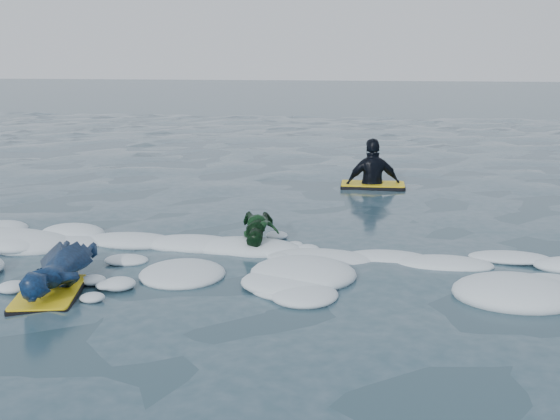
{
  "coord_description": "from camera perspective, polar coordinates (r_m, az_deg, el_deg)",
  "views": [
    {
      "loc": [
        2.14,
        -6.76,
        2.43
      ],
      "look_at": [
        0.8,
        1.6,
        0.55
      ],
      "focal_mm": 45.0,
      "sensor_mm": 36.0,
      "label": 1
    }
  ],
  "objects": [
    {
      "name": "ground",
      "position": [
        7.5,
        -8.08,
        -6.52
      ],
      "size": [
        120.0,
        120.0,
        0.0
      ],
      "primitive_type": "plane",
      "color": "#1B2F41",
      "rests_on": "ground"
    },
    {
      "name": "prone_child_unit",
      "position": [
        9.01,
        -1.69,
        -1.74
      ],
      "size": [
        0.63,
        1.15,
        0.41
      ],
      "rotation": [
        0.0,
        0.0,
        1.82
      ],
      "color": "black",
      "rests_on": "ground"
    },
    {
      "name": "foam_band",
      "position": [
        8.44,
        -6.02,
        -4.27
      ],
      "size": [
        12.0,
        3.1,
        0.3
      ],
      "primitive_type": null,
      "color": "white",
      "rests_on": "ground"
    },
    {
      "name": "prone_woman_unit",
      "position": [
        7.69,
        -17.61,
        -4.79
      ],
      "size": [
        0.84,
        1.7,
        0.42
      ],
      "rotation": [
        0.0,
        0.0,
        1.82
      ],
      "color": "black",
      "rests_on": "ground"
    },
    {
      "name": "waiting_rider_unit",
      "position": [
        13.15,
        7.55,
        1.95
      ],
      "size": [
        1.2,
        0.69,
        1.77
      ],
      "rotation": [
        0.0,
        0.0,
        0.03
      ],
      "color": "black",
      "rests_on": "ground"
    }
  ]
}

